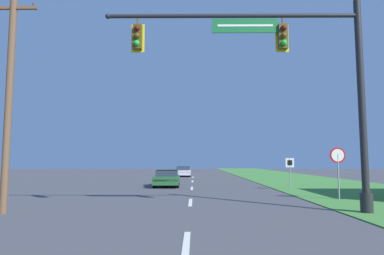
# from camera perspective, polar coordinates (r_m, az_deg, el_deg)

# --- Properties ---
(grass_verge_right) EXTENTS (10.00, 110.00, 0.04)m
(grass_verge_right) POSITION_cam_1_polar(r_m,az_deg,el_deg) (33.58, 18.52, -8.49)
(grass_verge_right) COLOR #428438
(grass_verge_right) RESTS_ON ground
(road_center_line) EXTENTS (0.16, 34.80, 0.01)m
(road_center_line) POSITION_cam_1_polar(r_m,az_deg,el_deg) (23.97, -0.03, -10.09)
(road_center_line) COLOR silver
(road_center_line) RESTS_ON ground
(signal_mast) EXTENTS (9.85, 0.47, 8.24)m
(signal_mast) POSITION_cam_1_polar(r_m,az_deg,el_deg) (13.53, 17.13, 8.29)
(signal_mast) COLOR #232326
(signal_mast) RESTS_ON grass_verge_right
(car_ahead) EXTENTS (1.94, 4.55, 1.19)m
(car_ahead) POSITION_cam_1_polar(r_m,az_deg,el_deg) (25.83, -4.17, -8.42)
(car_ahead) COLOR black
(car_ahead) RESTS_ON ground
(far_car) EXTENTS (1.82, 4.44, 1.19)m
(far_car) POSITION_cam_1_polar(r_m,az_deg,el_deg) (41.98, -1.47, -7.34)
(far_car) COLOR black
(far_car) RESTS_ON ground
(stop_sign) EXTENTS (0.76, 0.07, 2.50)m
(stop_sign) POSITION_cam_1_polar(r_m,az_deg,el_deg) (18.20, 23.13, -5.22)
(stop_sign) COLOR gray
(stop_sign) RESTS_ON grass_verge_right
(route_sign_post) EXTENTS (0.55, 0.06, 2.03)m
(route_sign_post) POSITION_cam_1_polar(r_m,az_deg,el_deg) (23.44, 16.00, -6.26)
(route_sign_post) COLOR gray
(route_sign_post) RESTS_ON grass_verge_right
(utility_pole_near) EXTENTS (1.80, 0.26, 8.61)m
(utility_pole_near) POSITION_cam_1_polar(r_m,az_deg,el_deg) (14.50, -28.17, 5.29)
(utility_pole_near) COLOR brown
(utility_pole_near) RESTS_ON ground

